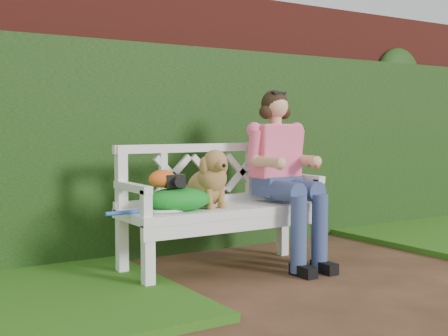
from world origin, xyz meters
TOP-DOWN VIEW (x-y plane):
  - ground at (0.00, 0.00)m, footprint 60.00×60.00m
  - brick_wall at (0.00, 1.90)m, footprint 10.00×0.30m
  - ivy_hedge at (0.00, 1.68)m, footprint 10.00×0.18m
  - garden_bench at (-0.57, 0.91)m, footprint 1.62×0.71m
  - seated_woman at (-0.09, 0.89)m, footprint 0.74×0.85m
  - dog at (-0.70, 0.91)m, footprint 0.31×0.40m
  - tennis_racket at (-1.10, 0.86)m, footprint 0.63×0.36m
  - green_bag at (-0.96, 0.86)m, footprint 0.56×0.50m
  - camera_item at (-1.00, 0.85)m, footprint 0.14×0.11m
  - baseball_glove at (-1.07, 0.89)m, footprint 0.23×0.20m

SIDE VIEW (x-z plane):
  - ground at x=0.00m, z-range 0.00..0.00m
  - garden_bench at x=-0.57m, z-range 0.00..0.48m
  - tennis_racket at x=-1.10m, z-range 0.48..0.51m
  - green_bag at x=-0.96m, z-range 0.48..0.64m
  - seated_woman at x=-0.09m, z-range 0.00..1.26m
  - camera_item at x=-1.00m, z-range 0.64..0.73m
  - dog at x=-0.70m, z-range 0.48..0.89m
  - baseball_glove at x=-1.07m, z-range 0.64..0.76m
  - ivy_hedge at x=0.00m, z-range 0.00..1.70m
  - brick_wall at x=0.00m, z-range 0.00..2.20m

